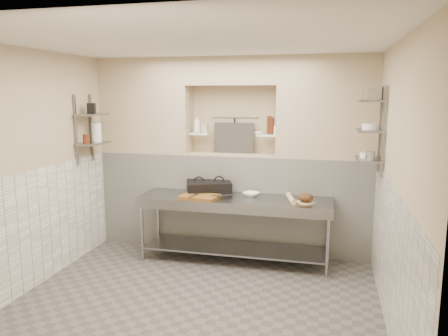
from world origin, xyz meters
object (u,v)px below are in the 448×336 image
(bread_loaf, at_px, (306,197))
(bottle_soap, at_px, (197,125))
(rolling_pin, at_px, (291,198))
(jug_left, at_px, (96,132))
(mixing_bowl, at_px, (251,194))
(bowl_alcove, at_px, (259,133))
(panini_press, at_px, (209,187))
(cutting_board, at_px, (200,197))
(prep_table, at_px, (235,216))

(bread_loaf, relative_size, bottle_soap, 0.75)
(rolling_pin, height_order, jug_left, jug_left)
(mixing_bowl, xyz_separation_m, bowl_alcove, (0.03, 0.39, 0.80))
(mixing_bowl, height_order, bottle_soap, bottle_soap)
(bottle_soap, distance_m, jug_left, 1.43)
(rolling_pin, relative_size, bread_loaf, 2.42)
(bottle_soap, bearing_deg, panini_press, -50.21)
(cutting_board, distance_m, bread_loaf, 1.39)
(bread_loaf, distance_m, bottle_soap, 1.93)
(panini_press, relative_size, bottle_soap, 2.86)
(mixing_bowl, xyz_separation_m, bread_loaf, (0.74, -0.20, 0.04))
(prep_table, relative_size, jug_left, 9.68)
(rolling_pin, bearing_deg, mixing_bowl, 164.74)
(prep_table, distance_m, cutting_board, 0.55)
(cutting_board, bearing_deg, panini_press, 85.19)
(bottle_soap, xyz_separation_m, bowl_alcove, (0.92, 0.01, -0.11))
(cutting_board, distance_m, rolling_pin, 1.21)
(prep_table, xyz_separation_m, panini_press, (-0.42, 0.20, 0.34))
(jug_left, bearing_deg, bottle_soap, 23.00)
(panini_press, bearing_deg, bowl_alcove, 6.15)
(rolling_pin, bearing_deg, bread_loaf, -15.60)
(bread_loaf, height_order, jug_left, jug_left)
(prep_table, height_order, cutting_board, cutting_board)
(cutting_board, xyz_separation_m, mixing_bowl, (0.65, 0.30, 0.00))
(bread_loaf, bearing_deg, bowl_alcove, 140.35)
(panini_press, relative_size, jug_left, 2.70)
(mixing_bowl, bearing_deg, bowl_alcove, 85.31)
(cutting_board, xyz_separation_m, bottle_soap, (-0.24, 0.68, 0.92))
(bowl_alcove, bearing_deg, jug_left, -165.76)
(prep_table, bearing_deg, jug_left, -179.08)
(panini_press, bearing_deg, bread_loaf, -31.67)
(panini_press, distance_m, jug_left, 1.77)
(prep_table, xyz_separation_m, rolling_pin, (0.75, -0.00, 0.29))
(bread_loaf, xyz_separation_m, bowl_alcove, (-0.71, 0.59, 0.76))
(panini_press, xyz_separation_m, cutting_board, (-0.03, -0.36, -0.06))
(rolling_pin, xyz_separation_m, bottle_soap, (-1.44, 0.53, 0.90))
(bread_loaf, bearing_deg, bottle_soap, 160.29)
(rolling_pin, relative_size, jug_left, 1.72)
(bottle_soap, bearing_deg, rolling_pin, -20.24)
(prep_table, height_order, rolling_pin, rolling_pin)
(panini_press, xyz_separation_m, bread_loaf, (1.36, -0.26, -0.01))
(cutting_board, height_order, jug_left, jug_left)
(cutting_board, bearing_deg, mixing_bowl, 24.77)
(prep_table, xyz_separation_m, jug_left, (-2.00, -0.03, 1.10))
(mixing_bowl, bearing_deg, panini_press, 174.66)
(prep_table, height_order, mixing_bowl, mixing_bowl)
(cutting_board, relative_size, rolling_pin, 1.07)
(prep_table, height_order, bottle_soap, bottle_soap)
(cutting_board, relative_size, bowl_alcove, 4.11)
(rolling_pin, height_order, bowl_alcove, bowl_alcove)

